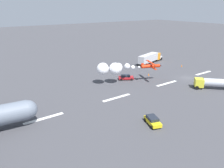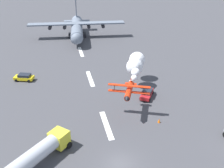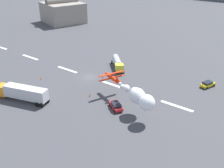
{
  "view_description": "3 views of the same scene",
  "coord_description": "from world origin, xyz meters",
  "px_view_note": "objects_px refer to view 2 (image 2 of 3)",
  "views": [
    {
      "loc": [
        56.67,
        39.55,
        20.98
      ],
      "look_at": [
        28.3,
        0.0,
        3.8
      ],
      "focal_mm": 35.57,
      "sensor_mm": 36.0,
      "label": 1
    },
    {
      "loc": [
        -25.6,
        6.84,
        25.15
      ],
      "look_at": [
        18.42,
        -3.05,
        2.48
      ],
      "focal_mm": 42.26,
      "sensor_mm": 36.0,
      "label": 2
    },
    {
      "loc": [
        47.01,
        -51.45,
        31.67
      ],
      "look_at": [
        11.42,
        -4.39,
        2.83
      ],
      "focal_mm": 42.73,
      "sensor_mm": 36.0,
      "label": 3
    }
  ],
  "objects_px": {
    "stunt_biplane_red": "(135,66)",
    "fuel_tanker_truck": "(40,152)",
    "cargo_transport_plane": "(77,29)",
    "airport_staff_sedan": "(24,77)",
    "traffic_cone_far": "(159,121)",
    "followme_car_yellow": "(147,93)"
  },
  "relations": [
    {
      "from": "cargo_transport_plane",
      "to": "stunt_biplane_red",
      "type": "height_order",
      "value": "cargo_transport_plane"
    },
    {
      "from": "cargo_transport_plane",
      "to": "fuel_tanker_truck",
      "type": "distance_m",
      "value": 56.34
    },
    {
      "from": "cargo_transport_plane",
      "to": "airport_staff_sedan",
      "type": "bearing_deg",
      "value": 153.2
    },
    {
      "from": "followme_car_yellow",
      "to": "traffic_cone_far",
      "type": "distance_m",
      "value": 8.68
    },
    {
      "from": "traffic_cone_far",
      "to": "airport_staff_sedan",
      "type": "bearing_deg",
      "value": 46.77
    },
    {
      "from": "airport_staff_sedan",
      "to": "fuel_tanker_truck",
      "type": "bearing_deg",
      "value": -171.42
    },
    {
      "from": "airport_staff_sedan",
      "to": "cargo_transport_plane",
      "type": "bearing_deg",
      "value": -26.8
    },
    {
      "from": "followme_car_yellow",
      "to": "airport_staff_sedan",
      "type": "relative_size",
      "value": 1.05
    },
    {
      "from": "traffic_cone_far",
      "to": "fuel_tanker_truck",
      "type": "bearing_deg",
      "value": 105.5
    },
    {
      "from": "fuel_tanker_truck",
      "to": "cargo_transport_plane",
      "type": "bearing_deg",
      "value": -10.77
    },
    {
      "from": "stunt_biplane_red",
      "to": "fuel_tanker_truck",
      "type": "bearing_deg",
      "value": 135.15
    },
    {
      "from": "cargo_transport_plane",
      "to": "stunt_biplane_red",
      "type": "relative_size",
      "value": 1.71
    },
    {
      "from": "fuel_tanker_truck",
      "to": "followme_car_yellow",
      "type": "xyz_separation_m",
      "value": [
        13.81,
        -19.63,
        -0.94
      ]
    },
    {
      "from": "airport_staff_sedan",
      "to": "traffic_cone_far",
      "type": "distance_m",
      "value": 31.2
    },
    {
      "from": "stunt_biplane_red",
      "to": "followme_car_yellow",
      "type": "xyz_separation_m",
      "value": [
        -4.88,
        -1.04,
        -3.75
      ]
    },
    {
      "from": "fuel_tanker_truck",
      "to": "traffic_cone_far",
      "type": "relative_size",
      "value": 11.45
    },
    {
      "from": "stunt_biplane_red",
      "to": "followme_car_yellow",
      "type": "bearing_deg",
      "value": -168.01
    },
    {
      "from": "stunt_biplane_red",
      "to": "airport_staff_sedan",
      "type": "xyz_separation_m",
      "value": [
        7.87,
        22.6,
        -3.75
      ]
    },
    {
      "from": "stunt_biplane_red",
      "to": "traffic_cone_far",
      "type": "height_order",
      "value": "stunt_biplane_red"
    },
    {
      "from": "fuel_tanker_truck",
      "to": "airport_staff_sedan",
      "type": "bearing_deg",
      "value": 8.58
    },
    {
      "from": "cargo_transport_plane",
      "to": "fuel_tanker_truck",
      "type": "relative_size",
      "value": 3.59
    },
    {
      "from": "cargo_transport_plane",
      "to": "airport_staff_sedan",
      "type": "distance_m",
      "value": 32.32
    }
  ]
}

